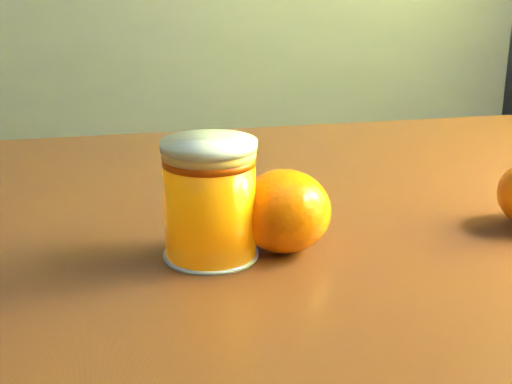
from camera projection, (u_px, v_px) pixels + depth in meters
name	position (u px, v px, depth m)	size (l,w,h in m)	color
table	(381.00, 312.00, 0.65)	(1.04, 0.76, 0.74)	brown
juice_glass	(210.00, 200.00, 0.52)	(0.07, 0.07, 0.09)	orange
orange_front	(284.00, 211.00, 0.53)	(0.07, 0.07, 0.06)	#FF6D05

